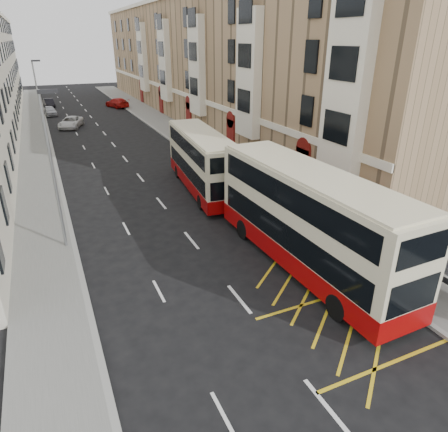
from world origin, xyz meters
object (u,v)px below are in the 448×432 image
street_lamp_far (38,93)px  car_dark (49,103)px  street_lamp_near (53,164)px  car_silver (50,111)px  litter_bin (423,299)px  double_decker_front (308,220)px  double_decker_rear (202,162)px  pedestrian_near (426,286)px  white_van (71,122)px  pedestrian_far (372,242)px  car_red (117,103)px

street_lamp_far → car_dark: size_ratio=2.04×
street_lamp_near → car_silver: street_lamp_near is taller
litter_bin → double_decker_front: bearing=113.8°
car_dark → double_decker_rear: bearing=-85.2°
litter_bin → car_silver: bearing=101.8°
double_decker_rear → pedestrian_near: double_decker_rear is taller
double_decker_front → white_van: (-7.34, 39.83, -1.81)m
pedestrian_far → car_silver: (-12.67, 51.09, -0.35)m
double_decker_rear → street_lamp_far: bearing=117.3°
street_lamp_far → double_decker_front: size_ratio=0.65×
litter_bin → car_red: (-1.27, 58.76, 0.08)m
double_decker_rear → car_dark: size_ratio=2.79×
car_silver → car_red: bearing=12.0°
double_decker_front → double_decker_rear: (-0.58, 12.05, -0.30)m
double_decker_rear → white_van: bearing=109.2°
street_lamp_near → litter_bin: 17.84m
white_van → car_dark: size_ratio=1.24×
double_decker_rear → car_red: (1.55, 41.66, -1.44)m
street_lamp_near → double_decker_front: 12.69m
double_decker_front → pedestrian_far: (3.35, -0.90, -1.46)m
white_van → car_dark: (-1.72, 18.95, -0.03)m
street_lamp_far → double_decker_rear: street_lamp_far is taller
litter_bin → white_van: white_van is taller
double_decker_rear → car_silver: size_ratio=2.76×
car_silver → double_decker_rear: bearing=-84.0°
double_decker_front → car_red: bearing=87.5°
car_dark → car_silver: bearing=-97.3°
pedestrian_far → white_van: (-10.69, 40.73, -0.35)m
double_decker_rear → car_silver: 39.15m
car_dark → car_red: car_red is taller
double_decker_rear → pedestrian_near: size_ratio=6.86×
white_van → double_decker_rear: bearing=-57.4°
litter_bin → car_red: size_ratio=0.19×
street_lamp_far → pedestrian_near: street_lamp_far is taller
street_lamp_near → double_decker_front: (10.47, -6.84, -2.15)m
double_decker_front → car_red: (0.96, 53.71, -1.74)m
street_lamp_far → car_silver: (1.15, 13.35, -3.96)m
pedestrian_far → car_dark: 60.96m
street_lamp_far → car_red: bearing=55.9°
street_lamp_far → pedestrian_far: 40.35m
double_decker_rear → pedestrian_near: bearing=-73.3°
street_lamp_near → double_decker_front: bearing=-33.1°
street_lamp_far → white_van: bearing=43.7°
street_lamp_near → white_van: (3.13, 33.00, -3.96)m
street_lamp_near → double_decker_front: street_lamp_near is taller
pedestrian_far → car_red: pedestrian_far is taller
car_silver → car_red: size_ratio=0.77×
street_lamp_near → litter_bin: (12.70, -11.88, -3.98)m
street_lamp_far → white_van: street_lamp_far is taller
car_red → car_silver: bearing=1.0°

